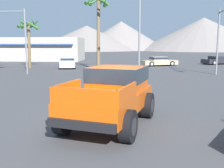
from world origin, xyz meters
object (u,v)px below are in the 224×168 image
object	(u,v)px
street_lamp_post	(140,8)
palm_tree_short	(28,30)
traffic_light_crosswalk	(12,29)
palm_tree_leaning	(98,14)
orange_pickup_truck	(113,92)
parked_car_tan	(159,61)
parked_car_dark	(217,60)
parked_car_silver	(68,63)

from	to	relation	value
street_lamp_post	palm_tree_short	size ratio (longest dim) A/B	1.55
traffic_light_crosswalk	palm_tree_leaning	distance (m)	8.66
orange_pickup_truck	parked_car_tan	world-z (taller)	orange_pickup_truck
parked_car_dark	palm_tree_leaning	world-z (taller)	palm_tree_leaning
orange_pickup_truck	street_lamp_post	xyz separation A→B (m)	(1.22, 10.23, 4.23)
parked_car_tan	palm_tree_leaning	distance (m)	11.32
parked_car_silver	street_lamp_post	xyz separation A→B (m)	(8.10, -11.32, 4.71)
orange_pickup_truck	street_lamp_post	size ratio (longest dim) A/B	0.56
parked_car_tan	palm_tree_short	xyz separation A→B (m)	(-15.61, -4.57, 3.81)
orange_pickup_truck	palm_tree_short	size ratio (longest dim) A/B	0.86
parked_car_silver	parked_car_dark	bearing A→B (deg)	7.92
orange_pickup_truck	traffic_light_crosswalk	size ratio (longest dim) A/B	0.84
orange_pickup_truck	palm_tree_leaning	xyz separation A→B (m)	(-2.88, 18.78, 4.85)
street_lamp_post	palm_tree_short	distance (m)	16.59
parked_car_dark	parked_car_silver	bearing A→B (deg)	-95.44
parked_car_dark	parked_car_silver	xyz separation A→B (m)	(-19.74, -7.40, 0.03)
traffic_light_crosswalk	palm_tree_leaning	bearing A→B (deg)	-153.88
parked_car_tan	palm_tree_short	distance (m)	16.71
parked_car_tan	street_lamp_post	world-z (taller)	street_lamp_post
palm_tree_short	palm_tree_leaning	distance (m)	8.85
traffic_light_crosswalk	street_lamp_post	xyz separation A→B (m)	(11.71, -4.81, 1.14)
street_lamp_post	palm_tree_short	xyz separation A→B (m)	(-12.50, 10.86, -0.92)
parked_car_dark	street_lamp_post	size ratio (longest dim) A/B	0.52
parked_car_tan	orange_pickup_truck	bearing A→B (deg)	-27.64
traffic_light_crosswalk	parked_car_tan	bearing A→B (deg)	-144.39
orange_pickup_truck	parked_car_silver	size ratio (longest dim) A/B	1.16
traffic_light_crosswalk	street_lamp_post	size ratio (longest dim) A/B	0.67
parked_car_silver	palm_tree_short	size ratio (longest dim) A/B	0.75
orange_pickup_truck	street_lamp_post	world-z (taller)	street_lamp_post
orange_pickup_truck	parked_car_silver	world-z (taller)	orange_pickup_truck
parked_car_silver	palm_tree_short	xyz separation A→B (m)	(-4.40, -0.46, 3.79)
parked_car_silver	traffic_light_crosswalk	distance (m)	8.25
parked_car_dark	parked_car_tan	size ratio (longest dim) A/B	0.97
street_lamp_post	palm_tree_leaning	size ratio (longest dim) A/B	1.14
orange_pickup_truck	parked_car_tan	distance (m)	26.03
palm_tree_short	orange_pickup_truck	bearing A→B (deg)	-61.86
palm_tree_short	parked_car_tan	bearing A→B (deg)	16.32
orange_pickup_truck	traffic_light_crosswalk	distance (m)	18.60
orange_pickup_truck	street_lamp_post	bearing A→B (deg)	98.47
parked_car_dark	palm_tree_leaning	size ratio (longest dim) A/B	0.60
parked_car_dark	traffic_light_crosswalk	xyz separation A→B (m)	(-23.35, -13.91, 3.60)
parked_car_tan	parked_car_silver	bearing A→B (deg)	-87.94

